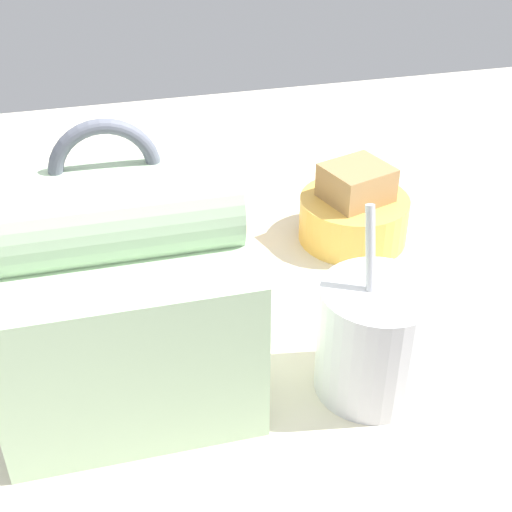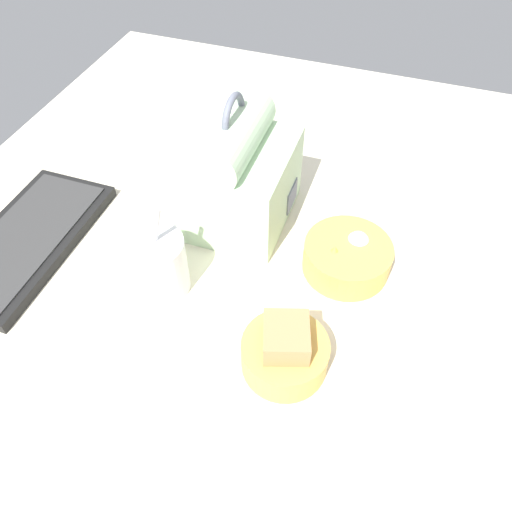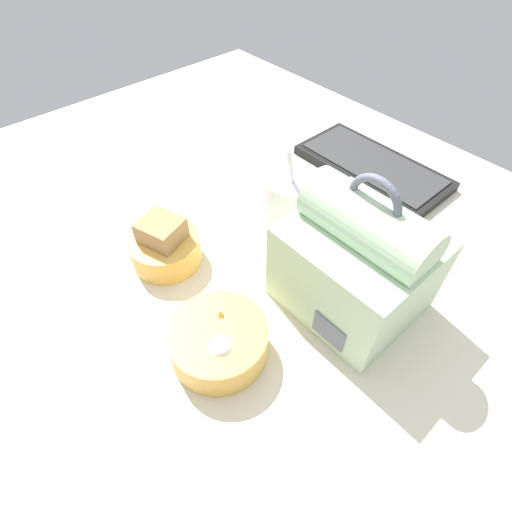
% 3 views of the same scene
% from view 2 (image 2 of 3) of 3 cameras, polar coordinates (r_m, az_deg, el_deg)
% --- Properties ---
extents(desk_surface, '(1.40, 1.10, 0.02)m').
position_cam_2_polar(desk_surface, '(0.74, -2.71, -4.32)').
color(desk_surface, beige).
rests_on(desk_surface, ground).
extents(keyboard, '(0.30, 0.15, 0.02)m').
position_cam_2_polar(keyboard, '(0.87, -24.76, 1.62)').
color(keyboard, black).
rests_on(keyboard, desk_surface).
extents(lunch_bag, '(0.18, 0.17, 0.22)m').
position_cam_2_polar(lunch_bag, '(0.79, -2.33, 9.24)').
color(lunch_bag, '#B7D6AD').
rests_on(lunch_bag, desk_surface).
extents(soup_cup, '(0.09, 0.09, 0.16)m').
position_cam_2_polar(soup_cup, '(0.72, -11.32, -0.93)').
color(soup_cup, silver).
rests_on(soup_cup, desk_surface).
extents(bento_bowl_sandwich, '(0.11, 0.11, 0.08)m').
position_cam_2_polar(bento_bowl_sandwich, '(0.64, 3.32, -10.88)').
color(bento_bowl_sandwich, '#EAB24C').
rests_on(bento_bowl_sandwich, desk_surface).
extents(bento_bowl_snacks, '(0.13, 0.13, 0.06)m').
position_cam_2_polar(bento_bowl_snacks, '(0.75, 10.31, -0.06)').
color(bento_bowl_snacks, '#EAB24C').
rests_on(bento_bowl_snacks, desk_surface).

